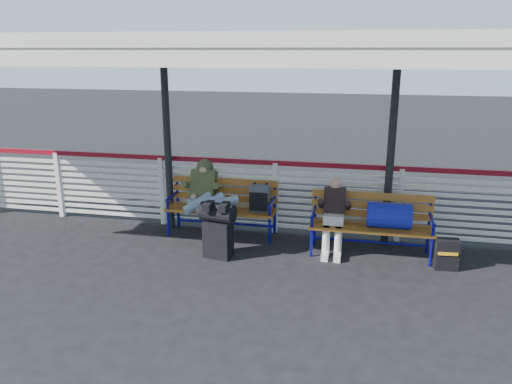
% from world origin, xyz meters
% --- Properties ---
extents(ground, '(60.00, 60.00, 0.00)m').
position_xyz_m(ground, '(0.00, 0.00, 0.00)').
color(ground, black).
rests_on(ground, ground).
extents(fence, '(12.08, 0.08, 1.24)m').
position_xyz_m(fence, '(0.00, 1.90, 0.66)').
color(fence, silver).
rests_on(fence, ground).
extents(canopy, '(12.60, 3.60, 3.16)m').
position_xyz_m(canopy, '(-0.00, 0.87, 3.04)').
color(canopy, silver).
rests_on(canopy, ground).
extents(luggage_stack, '(0.55, 0.37, 0.84)m').
position_xyz_m(luggage_stack, '(-0.64, 0.68, 0.46)').
color(luggage_stack, black).
rests_on(luggage_stack, ground).
extents(bench_left, '(1.80, 0.56, 0.92)m').
position_xyz_m(bench_left, '(-0.66, 1.63, 0.59)').
color(bench_left, '#AD6721').
rests_on(bench_left, ground).
extents(bench_right, '(1.80, 0.56, 0.92)m').
position_xyz_m(bench_right, '(1.70, 1.23, 0.61)').
color(bench_right, '#AD6721').
rests_on(bench_right, ground).
extents(traveler_man, '(0.94, 1.50, 0.77)m').
position_xyz_m(traveler_man, '(-0.99, 1.30, 0.71)').
color(traveler_man, '#8AA4BA').
rests_on(traveler_man, ground).
extents(companion_person, '(0.32, 0.66, 1.15)m').
position_xyz_m(companion_person, '(1.01, 1.23, 0.60)').
color(companion_person, beige).
rests_on(companion_person, ground).
extents(suitcase_side, '(0.33, 0.22, 0.44)m').
position_xyz_m(suitcase_side, '(2.61, 0.93, 0.22)').
color(suitcase_side, black).
rests_on(suitcase_side, ground).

